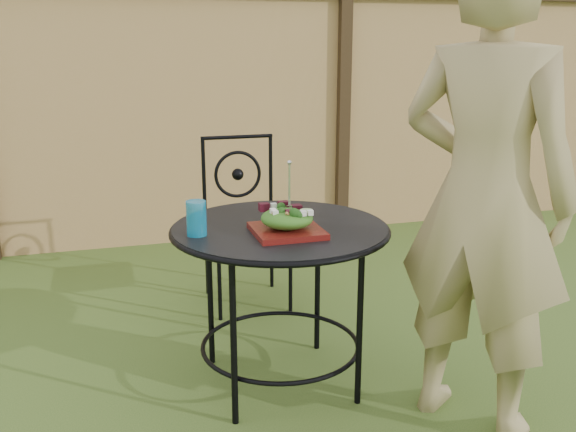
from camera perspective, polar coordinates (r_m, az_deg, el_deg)
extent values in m
plane|color=#304A18|center=(2.97, -4.04, -14.40)|extent=(60.00, 60.00, 0.00)
cube|color=#E2AE6F|center=(4.80, -10.09, 8.13)|extent=(8.00, 0.05, 1.80)
cube|color=black|center=(5.06, 4.93, 9.23)|extent=(0.09, 0.09, 1.90)
cylinder|color=black|center=(2.68, -0.71, -1.07)|extent=(0.90, 0.90, 0.02)
torus|color=black|center=(2.69, -0.71, -1.19)|extent=(0.92, 0.92, 0.02)
torus|color=black|center=(2.88, -0.68, -11.34)|extent=(0.70, 0.70, 0.02)
cylinder|color=black|center=(3.11, 2.64, -5.80)|extent=(0.03, 0.03, 0.71)
cylinder|color=black|center=(2.99, -6.94, -6.79)|extent=(0.03, 0.03, 0.71)
cylinder|color=black|center=(2.52, -4.86, -11.08)|extent=(0.03, 0.03, 0.71)
cylinder|color=black|center=(2.66, 6.39, -9.63)|extent=(0.03, 0.03, 0.71)
cube|color=black|center=(3.64, -3.70, -1.08)|extent=(0.46, 0.46, 0.03)
cylinder|color=black|center=(3.74, -4.56, 7.02)|extent=(0.42, 0.02, 0.02)
torus|color=black|center=(3.78, -4.49, 3.71)|extent=(0.28, 0.02, 0.28)
cylinder|color=black|center=(3.49, -6.11, -5.87)|extent=(0.02, 0.02, 0.44)
cylinder|color=black|center=(3.58, 0.22, -5.25)|extent=(0.02, 0.02, 0.44)
cylinder|color=black|center=(3.86, -7.21, -3.82)|extent=(0.02, 0.02, 0.44)
cylinder|color=black|center=(3.94, -1.46, -3.31)|extent=(0.02, 0.02, 0.44)
cylinder|color=black|center=(3.74, -7.48, 3.22)|extent=(0.02, 0.02, 0.50)
cylinder|color=black|center=(3.82, -1.55, 3.60)|extent=(0.02, 0.02, 0.50)
imported|color=tan|center=(2.46, 17.08, 1.59)|extent=(0.74, 0.80, 1.83)
cube|color=#4A0A0D|center=(2.57, -0.09, -1.33)|extent=(0.27, 0.27, 0.02)
ellipsoid|color=#235614|center=(2.56, -0.09, -0.21)|extent=(0.21, 0.21, 0.08)
cylinder|color=silver|center=(2.53, 0.12, 2.65)|extent=(0.01, 0.01, 0.18)
cylinder|color=#0E7BA9|center=(2.56, -8.15, -0.20)|extent=(0.08, 0.08, 0.14)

